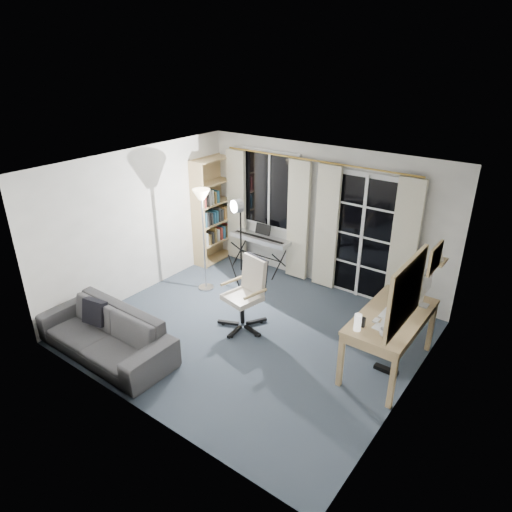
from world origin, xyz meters
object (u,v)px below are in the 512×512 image
Objects in this scene: desk at (391,321)px; office_chair at (249,287)px; monitor at (424,284)px; sofa at (103,327)px; bookshelf at (212,213)px; studio_light at (238,217)px; keyboard_piano at (260,239)px; mug at (385,332)px; torchiere_lamp at (202,210)px.

office_chair is at bearing -172.34° from desk.
monitor reaches higher than sofa.
bookshelf is 1.45m from studio_light.
monitor is at bearing 66.56° from desk.
keyboard_piano is 9.14× the size of mug.
office_chair reaches higher than sofa.
monitor is at bearing -15.29° from keyboard_piano.
bookshelf reaches higher than studio_light.
bookshelf is 1.86× the size of office_chair.
keyboard_piano is 0.70× the size of studio_light.
mug is (2.13, -0.23, 0.21)m from office_chair.
torchiere_lamp is 1.57m from office_chair.
studio_light is 0.80× the size of sofa.
sofa is at bearing -155.71° from mug.
torchiere_lamp is 3.53m from monitor.
mug is at bearing 4.09° from studio_light.
keyboard_piano is at bearing 133.14° from office_chair.
desk is 0.63m from monitor.
torchiere_lamp reaches higher than studio_light.
torchiere_lamp is at bearing 168.63° from mug.
office_chair is (0.78, -0.74, -0.70)m from studio_light.
sofa is at bearing -94.48° from keyboard_piano.
studio_light is 1.14× the size of desk.
bookshelf is 1.21× the size of studio_light.
torchiere_lamp is at bearing -175.53° from monitor.
mug is at bearing -78.55° from desk.
desk is 2.60× the size of monitor.
monitor is (3.00, -0.02, -0.25)m from studio_light.
torchiere_lamp reaches higher than keyboard_piano.
keyboard_piano is (1.06, 0.08, -0.31)m from bookshelf.
studio_light is at bearing -31.18° from bookshelf.
desk is at bearing 101.31° from mug.
torchiere_lamp reaches higher than mug.
studio_light is at bearing 29.76° from torchiere_lamp.
torchiere_lamp is 2.39m from sofa.
desk is at bearing -23.98° from keyboard_piano.
sofa is (-0.36, -2.45, -0.92)m from studio_light.
office_chair is (1.98, -1.46, -0.32)m from bookshelf.
mug is at bearing -22.66° from bookshelf.
bookshelf reaches higher than mug.
bookshelf is 0.96× the size of sofa.
torchiere_lamp is 0.85× the size of sofa.
studio_light is (1.20, -0.72, 0.38)m from bookshelf.
studio_light reaches higher than sofa.
bookshelf is 1.37× the size of desk.
bookshelf is at bearing 163.58° from desk.
monitor is at bearing 35.92° from sofa.
monitor is (0.20, 0.45, 0.39)m from desk.
monitor reaches higher than desk.
keyboard_piano is 3.21m from desk.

